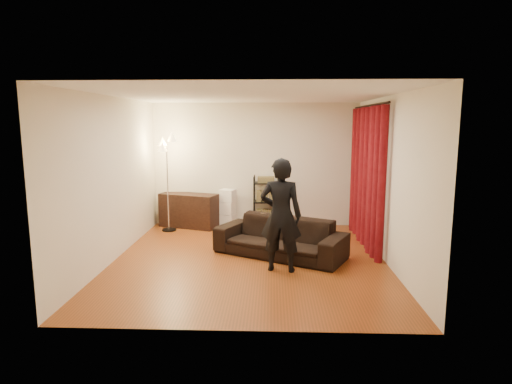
{
  "coord_description": "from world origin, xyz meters",
  "views": [
    {
      "loc": [
        0.38,
        -6.9,
        2.28
      ],
      "look_at": [
        0.1,
        0.3,
        1.1
      ],
      "focal_mm": 30.0,
      "sensor_mm": 36.0,
      "label": 1
    }
  ],
  "objects_px": {
    "person": "(281,215)",
    "storage_boxes": "(227,208)",
    "sofa": "(280,237)",
    "floor_lamp": "(168,184)",
    "wire_shelf": "(266,202)",
    "media_cabinet": "(189,210)"
  },
  "relations": [
    {
      "from": "media_cabinet",
      "to": "storage_boxes",
      "type": "bearing_deg",
      "value": 24.28
    },
    {
      "from": "floor_lamp",
      "to": "media_cabinet",
      "type": "bearing_deg",
      "value": 43.52
    },
    {
      "from": "person",
      "to": "storage_boxes",
      "type": "xyz_separation_m",
      "value": [
        -1.12,
        2.83,
        -0.46
      ]
    },
    {
      "from": "sofa",
      "to": "media_cabinet",
      "type": "relative_size",
      "value": 1.76
    },
    {
      "from": "sofa",
      "to": "media_cabinet",
      "type": "bearing_deg",
      "value": 161.81
    },
    {
      "from": "sofa",
      "to": "wire_shelf",
      "type": "relative_size",
      "value": 1.96
    },
    {
      "from": "media_cabinet",
      "to": "floor_lamp",
      "type": "xyz_separation_m",
      "value": [
        -0.37,
        -0.35,
        0.63
      ]
    },
    {
      "from": "storage_boxes",
      "to": "floor_lamp",
      "type": "height_order",
      "value": "floor_lamp"
    },
    {
      "from": "wire_shelf",
      "to": "floor_lamp",
      "type": "distance_m",
      "value": 2.14
    },
    {
      "from": "person",
      "to": "wire_shelf",
      "type": "xyz_separation_m",
      "value": [
        -0.27,
        2.79,
        -0.31
      ]
    },
    {
      "from": "person",
      "to": "storage_boxes",
      "type": "relative_size",
      "value": 2.12
    },
    {
      "from": "storage_boxes",
      "to": "wire_shelf",
      "type": "distance_m",
      "value": 0.86
    },
    {
      "from": "storage_boxes",
      "to": "floor_lamp",
      "type": "distance_m",
      "value": 1.41
    },
    {
      "from": "person",
      "to": "media_cabinet",
      "type": "xyz_separation_m",
      "value": [
        -1.96,
        2.74,
        -0.51
      ]
    },
    {
      "from": "sofa",
      "to": "floor_lamp",
      "type": "xyz_separation_m",
      "value": [
        -2.33,
        1.64,
        0.67
      ]
    },
    {
      "from": "person",
      "to": "media_cabinet",
      "type": "bearing_deg",
      "value": -46.38
    },
    {
      "from": "sofa",
      "to": "storage_boxes",
      "type": "bearing_deg",
      "value": 145.63
    },
    {
      "from": "sofa",
      "to": "person",
      "type": "relative_size",
      "value": 1.27
    },
    {
      "from": "floor_lamp",
      "to": "wire_shelf",
      "type": "bearing_deg",
      "value": 10.97
    },
    {
      "from": "person",
      "to": "floor_lamp",
      "type": "xyz_separation_m",
      "value": [
        -2.33,
        2.39,
        0.12
      ]
    },
    {
      "from": "storage_boxes",
      "to": "floor_lamp",
      "type": "relative_size",
      "value": 0.42
    },
    {
      "from": "sofa",
      "to": "storage_boxes",
      "type": "distance_m",
      "value": 2.36
    }
  ]
}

